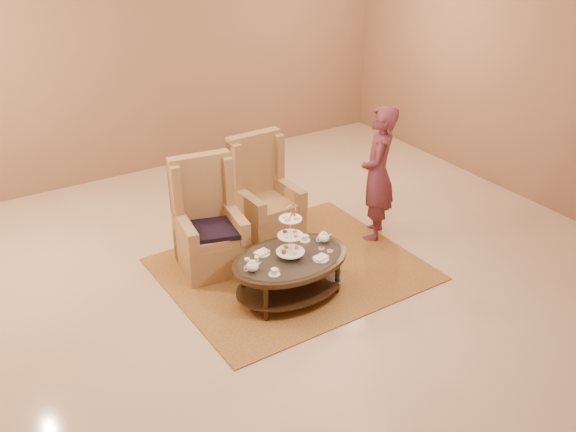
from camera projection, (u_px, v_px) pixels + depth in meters
ground at (294, 292)px, 6.93m from camera, size 8.00×8.00×0.00m
ceiling at (294, 292)px, 6.93m from camera, size 8.00×8.00×0.02m
wall_back at (143, 54)px, 9.12m from camera, size 8.00×0.04×3.50m
wall_right at (564, 79)px, 8.00m from camera, size 0.04×8.00×3.50m
rug at (292, 269)px, 7.32m from camera, size 2.80×2.35×0.01m
tea_table at (290, 264)px, 6.68m from camera, size 1.32×0.93×1.09m
armchair_left at (209, 231)px, 7.22m from camera, size 0.79×0.81×1.29m
armchair_right at (264, 203)px, 7.86m from camera, size 0.71×0.73×1.28m
person at (378, 174)px, 7.65m from camera, size 0.72×0.72×1.68m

